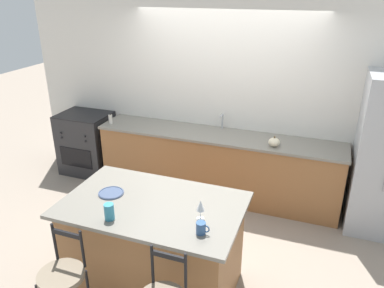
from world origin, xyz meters
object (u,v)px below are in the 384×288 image
(tumbler_cup, at_px, (109,212))
(oven_range, at_px, (87,143))
(soap_bottle, at_px, (111,119))
(dinner_plate, at_px, (111,193))
(bar_stool_near, at_px, (64,285))
(coffee_mug, at_px, (201,228))
(pumpkin_decoration, at_px, (274,142))
(wine_glass, at_px, (201,206))

(tumbler_cup, bearing_deg, oven_range, 129.33)
(soap_bottle, bearing_deg, dinner_plate, -58.39)
(oven_range, relative_size, bar_stool_near, 0.93)
(oven_range, relative_size, coffee_mug, 8.53)
(bar_stool_near, distance_m, coffee_mug, 1.20)
(tumbler_cup, distance_m, pumpkin_decoration, 2.36)
(oven_range, bearing_deg, pumpkin_decoration, -2.95)
(coffee_mug, bearing_deg, bar_stool_near, -152.41)
(oven_range, height_order, coffee_mug, coffee_mug)
(bar_stool_near, bearing_deg, soap_bottle, 113.09)
(wine_glass, distance_m, tumbler_cup, 0.77)
(oven_range, distance_m, tumbler_cup, 2.97)
(coffee_mug, height_order, pumpkin_decoration, coffee_mug)
(pumpkin_decoration, distance_m, soap_bottle, 2.35)
(bar_stool_near, relative_size, pumpkin_decoration, 7.37)
(coffee_mug, relative_size, pumpkin_decoration, 0.80)
(dinner_plate, bearing_deg, pumpkin_decoration, 54.08)
(pumpkin_decoration, bearing_deg, soap_bottle, 179.73)
(bar_stool_near, bearing_deg, oven_range, 121.46)
(bar_stool_near, relative_size, soap_bottle, 6.21)
(coffee_mug, bearing_deg, oven_range, 140.44)
(wine_glass, height_order, soap_bottle, wine_glass)
(wine_glass, relative_size, soap_bottle, 1.08)
(soap_bottle, bearing_deg, tumbler_cup, -58.66)
(wine_glass, xyz_separation_m, soap_bottle, (-2.01, 1.85, -0.09))
(coffee_mug, bearing_deg, pumpkin_decoration, 82.60)
(oven_range, bearing_deg, dinner_plate, -49.11)
(pumpkin_decoration, bearing_deg, dinner_plate, -125.92)
(tumbler_cup, bearing_deg, pumpkin_decoration, 63.51)
(oven_range, bearing_deg, bar_stool_near, -58.54)
(bar_stool_near, bearing_deg, tumbler_cup, 65.29)
(pumpkin_decoration, xyz_separation_m, soap_bottle, (-2.35, 0.01, 0.01))
(soap_bottle, bearing_deg, bar_stool_near, -66.91)
(bar_stool_near, bearing_deg, pumpkin_decoration, 63.81)
(tumbler_cup, bearing_deg, soap_bottle, 121.34)
(tumbler_cup, height_order, pumpkin_decoration, tumbler_cup)
(bar_stool_near, xyz_separation_m, wine_glass, (0.92, 0.71, 0.53))
(wine_glass, xyz_separation_m, tumbler_cup, (-0.72, -0.27, -0.05))
(oven_range, height_order, dinner_plate, dinner_plate)
(wine_glass, relative_size, tumbler_cup, 1.23)
(wine_glass, height_order, pumpkin_decoration, wine_glass)
(oven_range, xyz_separation_m, dinner_plate, (1.64, -1.90, 0.49))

